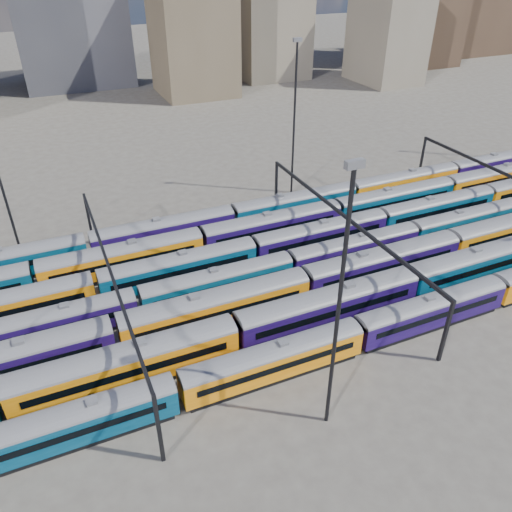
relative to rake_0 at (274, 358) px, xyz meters
name	(u,v)px	position (x,y,z in m)	size (l,w,h in m)	color
ground	(273,283)	(7.15, 15.00, -2.56)	(500.00, 500.00, 0.00)	#46413B
rake_0	(274,358)	(0.00, 0.00, 0.00)	(98.85, 2.90, 4.87)	black
rake_1	(235,330)	(-2.10, 5.00, 0.40)	(137.06, 3.34, 5.64)	black
rake_2	(115,331)	(-13.80, 10.00, 0.38)	(135.97, 3.31, 5.60)	black
rake_3	(355,247)	(19.42, 15.00, 0.00)	(98.72, 2.89, 4.86)	black
rake_4	(179,265)	(-3.89, 20.00, 0.14)	(145.87, 3.05, 5.13)	black
rake_5	(123,256)	(-10.12, 25.00, 0.26)	(152.60, 3.19, 5.37)	black
rake_6	(295,203)	(18.12, 30.00, 0.19)	(106.10, 3.11, 5.24)	black
gantry_1	(110,275)	(-12.85, 15.00, 4.23)	(0.35, 40.35, 8.03)	black
gantry_2	(343,223)	(17.15, 15.00, 4.23)	(0.35, 40.35, 8.03)	black
mast_2	(339,300)	(2.15, -7.00, 11.41)	(1.40, 0.50, 25.60)	black
mast_3	(294,114)	(22.15, 39.00, 11.41)	(1.40, 0.50, 25.60)	black
skyline	(417,1)	(111.90, 120.73, 18.27)	(399.22, 60.48, 50.03)	#665B4C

